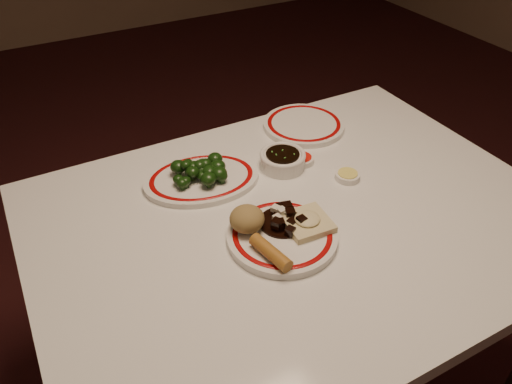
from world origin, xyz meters
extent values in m
cube|color=white|center=(0.00, 0.00, 0.73)|extent=(1.20, 0.90, 0.04)
cylinder|color=black|center=(-0.54, 0.39, 0.35)|extent=(0.06, 0.06, 0.71)
cylinder|color=black|center=(0.54, 0.39, 0.35)|extent=(0.06, 0.06, 0.71)
cylinder|color=white|center=(-0.08, -0.05, 0.76)|extent=(0.27, 0.27, 0.02)
torus|color=#950707|center=(-0.08, -0.05, 0.77)|extent=(0.23, 0.23, 0.00)
ellipsoid|color=olive|center=(-0.14, 0.00, 0.80)|extent=(0.08, 0.08, 0.06)
cylinder|color=#A66F29|center=(-0.14, -0.11, 0.78)|extent=(0.05, 0.11, 0.03)
cube|color=beige|center=(-0.02, -0.06, 0.78)|extent=(0.10, 0.10, 0.02)
ellipsoid|color=beige|center=(-0.02, -0.06, 0.79)|extent=(0.06, 0.06, 0.02)
cylinder|color=black|center=(-0.06, -0.03, 0.77)|extent=(0.11, 0.11, 0.00)
cube|color=black|center=(-0.05, -0.05, 0.78)|extent=(0.02, 0.02, 0.02)
cube|color=black|center=(-0.04, -0.02, 0.78)|extent=(0.03, 0.03, 0.02)
cube|color=black|center=(-0.03, -0.06, 0.79)|extent=(0.02, 0.02, 0.02)
cube|color=black|center=(-0.06, -0.01, 0.78)|extent=(0.02, 0.02, 0.01)
cube|color=black|center=(-0.07, -0.07, 0.78)|extent=(0.03, 0.03, 0.02)
cube|color=black|center=(-0.05, 0.01, 0.78)|extent=(0.02, 0.02, 0.02)
cube|color=black|center=(-0.08, -0.04, 0.79)|extent=(0.03, 0.03, 0.02)
cube|color=black|center=(-0.04, -0.02, 0.79)|extent=(0.02, 0.02, 0.02)
cube|color=black|center=(-0.08, -0.04, 0.78)|extent=(0.02, 0.02, 0.02)
cube|color=black|center=(-0.03, 0.00, 0.78)|extent=(0.03, 0.03, 0.02)
cube|color=black|center=(-0.03, -0.03, 0.78)|extent=(0.02, 0.02, 0.02)
cube|color=beige|center=(-0.07, -0.03, 0.78)|extent=(0.02, 0.02, 0.01)
cube|color=beige|center=(-0.05, -0.01, 0.78)|extent=(0.02, 0.02, 0.01)
cube|color=beige|center=(-0.06, 0.00, 0.79)|extent=(0.02, 0.02, 0.01)
cube|color=beige|center=(-0.05, -0.01, 0.79)|extent=(0.02, 0.02, 0.01)
cube|color=beige|center=(-0.07, -0.02, 0.79)|extent=(0.02, 0.02, 0.01)
torus|color=#950707|center=(-0.15, 0.22, 0.77)|extent=(0.30, 0.30, 0.00)
cylinder|color=#23471C|center=(-0.12, 0.23, 0.77)|extent=(0.01, 0.01, 0.01)
ellipsoid|color=black|center=(-0.12, 0.23, 0.79)|extent=(0.03, 0.03, 0.02)
cylinder|color=#23471C|center=(-0.13, 0.24, 0.77)|extent=(0.01, 0.01, 0.01)
ellipsoid|color=black|center=(-0.13, 0.24, 0.79)|extent=(0.04, 0.04, 0.03)
cylinder|color=#23471C|center=(-0.13, 0.20, 0.77)|extent=(0.01, 0.01, 0.01)
ellipsoid|color=black|center=(-0.13, 0.20, 0.79)|extent=(0.03, 0.03, 0.03)
cylinder|color=#23471C|center=(-0.15, 0.23, 0.77)|extent=(0.01, 0.01, 0.01)
ellipsoid|color=black|center=(-0.15, 0.23, 0.79)|extent=(0.03, 0.03, 0.02)
cylinder|color=#23471C|center=(-0.16, 0.27, 0.77)|extent=(0.01, 0.01, 0.01)
ellipsoid|color=black|center=(-0.16, 0.27, 0.78)|extent=(0.03, 0.03, 0.02)
cylinder|color=#23471C|center=(-0.15, 0.23, 0.77)|extent=(0.01, 0.01, 0.01)
ellipsoid|color=black|center=(-0.15, 0.23, 0.79)|extent=(0.04, 0.04, 0.03)
cylinder|color=#23471C|center=(-0.20, 0.20, 0.77)|extent=(0.01, 0.01, 0.01)
ellipsoid|color=black|center=(-0.20, 0.20, 0.78)|extent=(0.03, 0.03, 0.02)
cylinder|color=#23471C|center=(-0.19, 0.26, 0.77)|extent=(0.01, 0.01, 0.01)
ellipsoid|color=black|center=(-0.19, 0.26, 0.79)|extent=(0.04, 0.04, 0.03)
cylinder|color=#23471C|center=(-0.20, 0.20, 0.77)|extent=(0.01, 0.01, 0.01)
ellipsoid|color=black|center=(-0.20, 0.20, 0.78)|extent=(0.03, 0.03, 0.02)
cylinder|color=#23471C|center=(-0.21, 0.22, 0.77)|extent=(0.01, 0.01, 0.01)
ellipsoid|color=black|center=(-0.21, 0.22, 0.78)|extent=(0.03, 0.03, 0.02)
cylinder|color=#23471C|center=(-0.15, 0.21, 0.77)|extent=(0.01, 0.01, 0.01)
ellipsoid|color=black|center=(-0.15, 0.21, 0.78)|extent=(0.03, 0.03, 0.02)
cylinder|color=#23471C|center=(-0.10, 0.22, 0.77)|extent=(0.01, 0.01, 0.01)
ellipsoid|color=black|center=(-0.10, 0.22, 0.79)|extent=(0.04, 0.04, 0.03)
cylinder|color=#23471C|center=(-0.13, 0.21, 0.77)|extent=(0.01, 0.01, 0.01)
ellipsoid|color=black|center=(-0.13, 0.21, 0.79)|extent=(0.04, 0.04, 0.03)
cylinder|color=#23471C|center=(-0.11, 0.19, 0.77)|extent=(0.01, 0.01, 0.01)
ellipsoid|color=black|center=(-0.11, 0.19, 0.79)|extent=(0.04, 0.04, 0.03)
cylinder|color=#23471C|center=(-0.16, 0.24, 0.77)|extent=(0.01, 0.01, 0.02)
ellipsoid|color=black|center=(-0.16, 0.24, 0.79)|extent=(0.04, 0.04, 0.03)
cylinder|color=#23471C|center=(-0.21, 0.20, 0.77)|extent=(0.01, 0.01, 0.01)
ellipsoid|color=black|center=(-0.21, 0.20, 0.78)|extent=(0.03, 0.03, 0.02)
cylinder|color=#23471C|center=(-0.17, 0.22, 0.77)|extent=(0.01, 0.01, 0.01)
ellipsoid|color=black|center=(-0.17, 0.22, 0.79)|extent=(0.03, 0.03, 0.03)
cylinder|color=#23471C|center=(-0.15, 0.18, 0.77)|extent=(0.01, 0.01, 0.01)
ellipsoid|color=black|center=(-0.15, 0.18, 0.79)|extent=(0.04, 0.04, 0.03)
cylinder|color=#23471C|center=(-0.11, 0.18, 0.77)|extent=(0.01, 0.01, 0.01)
ellipsoid|color=black|center=(-0.11, 0.18, 0.79)|extent=(0.03, 0.03, 0.02)
cylinder|color=#23471C|center=(-0.10, 0.25, 0.77)|extent=(0.01, 0.01, 0.01)
ellipsoid|color=black|center=(-0.10, 0.25, 0.79)|extent=(0.04, 0.04, 0.03)
cylinder|color=#23471C|center=(-0.12, 0.22, 0.77)|extent=(0.01, 0.01, 0.01)
ellipsoid|color=black|center=(-0.12, 0.22, 0.78)|extent=(0.03, 0.03, 0.02)
ellipsoid|color=black|center=(-0.18, 0.24, 0.80)|extent=(0.03, 0.03, 0.02)
ellipsoid|color=black|center=(-0.15, 0.23, 0.80)|extent=(0.03, 0.03, 0.03)
ellipsoid|color=black|center=(-0.13, 0.23, 0.80)|extent=(0.03, 0.03, 0.02)
ellipsoid|color=black|center=(-0.17, 0.22, 0.79)|extent=(0.03, 0.03, 0.03)
cylinder|color=white|center=(0.07, 0.18, 0.77)|extent=(0.12, 0.12, 0.04)
cylinder|color=black|center=(0.07, 0.18, 0.79)|extent=(0.09, 0.09, 0.00)
cylinder|color=white|center=(0.12, 0.18, 0.76)|extent=(0.06, 0.06, 0.02)
cylinder|color=red|center=(0.12, 0.18, 0.77)|extent=(0.05, 0.05, 0.00)
cylinder|color=white|center=(0.19, 0.06, 0.76)|extent=(0.06, 0.06, 0.02)
cylinder|color=#E6D95E|center=(0.19, 0.06, 0.77)|extent=(0.05, 0.05, 0.00)
cylinder|color=white|center=(0.23, 0.33, 0.76)|extent=(0.28, 0.28, 0.02)
torus|color=#950707|center=(0.23, 0.33, 0.77)|extent=(0.25, 0.25, 0.00)
camera|label=1|loc=(-0.51, -0.73, 1.50)|focal=35.00mm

